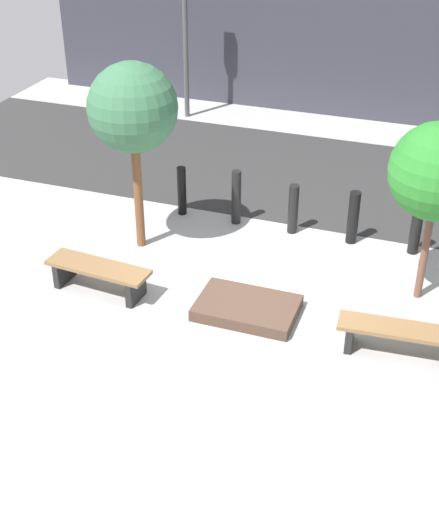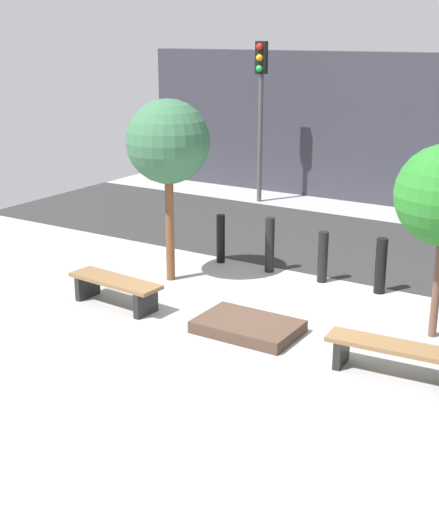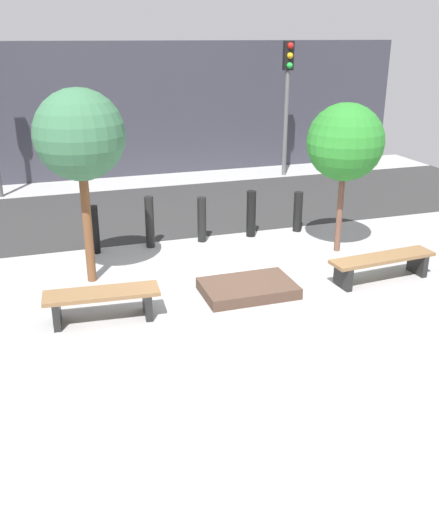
{
  "view_description": "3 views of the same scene",
  "coord_description": "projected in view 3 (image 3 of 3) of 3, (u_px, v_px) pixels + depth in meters",
  "views": [
    {
      "loc": [
        2.53,
        -8.47,
        6.23
      ],
      "look_at": [
        -0.53,
        0.1,
        0.73
      ],
      "focal_mm": 50.0,
      "sensor_mm": 36.0,
      "label": 1
    },
    {
      "loc": [
        4.79,
        -8.61,
        4.25
      ],
      "look_at": [
        -0.46,
        -0.22,
        1.12
      ],
      "focal_mm": 50.0,
      "sensor_mm": 36.0,
      "label": 2
    },
    {
      "loc": [
        -3.04,
        -8.02,
        3.92
      ],
      "look_at": [
        -0.49,
        -0.2,
        0.72
      ],
      "focal_mm": 40.0,
      "sensor_mm": 36.0,
      "label": 3
    }
  ],
  "objects": [
    {
      "name": "tree_behind_left_bench",
      "position": [
        80.0,
        136.0,
        8.85
      ],
      "size": [
        1.43,
        1.43,
        3.19
      ],
      "color": "brown",
      "rests_on": "ground"
    },
    {
      "name": "building_facade",
      "position": [
        139.0,
        110.0,
        16.57
      ],
      "size": [
        16.2,
        0.5,
        3.77
      ],
      "primitive_type": "cube",
      "color": "#33333D",
      "rests_on": "ground"
    },
    {
      "name": "bollard_right",
      "position": [
        251.0,
        214.0,
        11.72
      ],
      "size": [
        0.19,
        0.19,
        0.96
      ],
      "primitive_type": "cylinder",
      "color": "black",
      "rests_on": "ground"
    },
    {
      "name": "bollard_far_right",
      "position": [
        298.0,
        212.0,
        12.04
      ],
      "size": [
        0.19,
        0.19,
        0.85
      ],
      "primitive_type": "cylinder",
      "color": "black",
      "rests_on": "ground"
    },
    {
      "name": "bollard_left",
      "position": [
        150.0,
        222.0,
        11.1
      ],
      "size": [
        0.17,
        0.17,
        1.02
      ],
      "primitive_type": "cylinder",
      "color": "black",
      "rests_on": "ground"
    },
    {
      "name": "planter_bed",
      "position": [
        248.0,
        288.0,
        9.22
      ],
      "size": [
        1.48,
        0.98,
        0.18
      ],
      "primitive_type": "cube",
      "color": "#473328",
      "rests_on": "ground"
    },
    {
      "name": "tree_behind_right_bench",
      "position": [
        345.0,
        143.0,
        10.33
      ],
      "size": [
        1.41,
        1.41,
        2.81
      ],
      "color": "brown",
      "rests_on": "ground"
    },
    {
      "name": "bench_left",
      "position": [
        102.0,
        300.0,
        8.28
      ],
      "size": [
        1.69,
        0.6,
        0.46
      ],
      "rotation": [
        0.0,
        0.0,
        -0.08
      ],
      "color": "black",
      "rests_on": "ground"
    },
    {
      "name": "road_strip",
      "position": [
        174.0,
        209.0,
        13.74
      ],
      "size": [
        18.0,
        4.35,
        0.01
      ],
      "primitive_type": "cube",
      "color": "#2C2C2C",
      "rests_on": "ground"
    },
    {
      "name": "ground_plane",
      "position": [
        244.0,
        289.0,
        9.4
      ],
      "size": [
        18.0,
        18.0,
        0.0
      ],
      "primitive_type": "plane",
      "color": "#979797"
    },
    {
      "name": "bollard_far_left",
      "position": [
        95.0,
        230.0,
        10.81
      ],
      "size": [
        0.16,
        0.16,
        0.93
      ],
      "primitive_type": "cylinder",
      "color": "black",
      "rests_on": "ground"
    },
    {
      "name": "bench_right",
      "position": [
        382.0,
        263.0,
        9.63
      ],
      "size": [
        1.92,
        0.57,
        0.44
      ],
      "rotation": [
        0.0,
        0.0,
        0.08
      ],
      "color": "black",
      "rests_on": "ground"
    },
    {
      "name": "bollard_center",
      "position": [
        202.0,
        220.0,
        11.42
      ],
      "size": [
        0.18,
        0.18,
        0.92
      ],
      "primitive_type": "cylinder",
      "color": "black",
      "rests_on": "ground"
    },
    {
      "name": "traffic_light_mid_west",
      "position": [
        287.0,
        85.0,
        16.13
      ],
      "size": [
        0.28,
        0.27,
        3.77
      ],
      "color": "#5C5C5C",
      "rests_on": "ground"
    }
  ]
}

